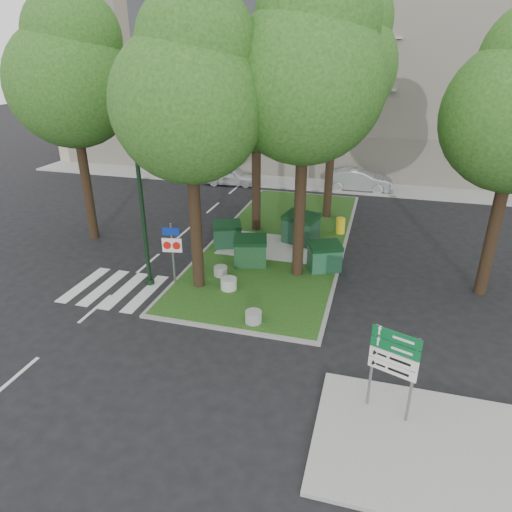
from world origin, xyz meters
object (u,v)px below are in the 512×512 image
(tree_median_near_left, at_px, (191,89))
(dumpster_b, at_px, (250,251))
(bollard_right, at_px, (253,317))
(directional_sign, at_px, (394,360))
(car_white, at_px, (230,176))
(bollard_mid, at_px, (229,284))
(car_silver, at_px, (359,180))
(bollard_left, at_px, (221,271))
(street_lamp, at_px, (140,186))
(traffic_sign_pole, at_px, (172,246))
(dumpster_d, at_px, (325,257))
(tree_median_near_right, at_px, (309,66))
(dumpster_c, at_px, (301,229))
(tree_median_mid, at_px, (259,87))
(litter_bin, at_px, (340,226))
(dumpster_a, at_px, (227,235))
(tree_median_far, at_px, (339,54))
(tree_street_left, at_px, (72,72))

(tree_median_near_left, bearing_deg, dumpster_b, 60.05)
(bollard_right, distance_m, directional_sign, 5.56)
(dumpster_b, distance_m, car_white, 13.31)
(bollard_mid, xyz_separation_m, car_silver, (3.78, 15.52, 0.37))
(bollard_left, relative_size, bollard_right, 0.97)
(bollard_left, bearing_deg, tree_median_near_left, -115.04)
(street_lamp, distance_m, traffic_sign_pole, 2.54)
(dumpster_d, bearing_deg, tree_median_near_right, -170.20)
(dumpster_c, height_order, street_lamp, street_lamp)
(dumpster_c, xyz_separation_m, directional_sign, (4.16, -10.47, 0.89))
(directional_sign, xyz_separation_m, car_silver, (-2.16, 20.64, -1.00))
(street_lamp, xyz_separation_m, car_white, (-1.63, 14.90, -3.34))
(tree_median_near_left, height_order, traffic_sign_pole, tree_median_near_left)
(tree_median_mid, height_order, dumpster_c, tree_median_mid)
(tree_median_mid, xyz_separation_m, street_lamp, (-2.59, -6.80, -3.00))
(tree_median_mid, relative_size, litter_bin, 12.64)
(car_white, bearing_deg, dumpster_c, -149.67)
(dumpster_a, xyz_separation_m, bollard_mid, (1.42, -3.96, -0.36))
(dumpster_c, bearing_deg, car_silver, 97.17)
(tree_median_near_right, xyz_separation_m, bollard_mid, (-2.37, -2.06, -7.65))
(tree_median_far, bearing_deg, dumpster_c, -100.56)
(tree_median_near_right, bearing_deg, directional_sign, -63.55)
(street_lamp, bearing_deg, tree_median_near_left, 8.13)
(dumpster_c, xyz_separation_m, dumpster_d, (1.50, -2.65, -0.12))
(tree_median_near_left, distance_m, car_silver, 17.51)
(dumpster_d, xyz_separation_m, street_lamp, (-6.50, -2.93, 3.28))
(tree_street_left, relative_size, dumpster_c, 5.98)
(traffic_sign_pole, height_order, car_white, traffic_sign_pole)
(bollard_left, xyz_separation_m, street_lamp, (-2.53, -1.24, 3.66))
(dumpster_c, relative_size, traffic_sign_pole, 0.72)
(bollard_right, relative_size, car_silver, 0.13)
(dumpster_c, xyz_separation_m, bollard_mid, (-1.78, -5.34, -0.48))
(tree_median_mid, distance_m, dumpster_d, 8.35)
(tree_median_mid, relative_size, street_lamp, 1.58)
(dumpster_a, relative_size, bollard_right, 2.77)
(tree_street_left, height_order, street_lamp, tree_street_left)
(directional_sign, bearing_deg, tree_median_near_left, 163.84)
(dumpster_a, bearing_deg, bollard_right, -86.44)
(tree_street_left, relative_size, dumpster_b, 6.95)
(tree_median_near_left, bearing_deg, bollard_right, -37.45)
(dumpster_b, relative_size, bollard_left, 2.91)
(litter_bin, relative_size, traffic_sign_pole, 0.31)
(dumpster_b, xyz_separation_m, litter_bin, (3.30, 4.74, -0.22))
(bollard_mid, height_order, litter_bin, litter_bin)
(bollard_right, height_order, bollard_mid, bollard_mid)
(tree_street_left, distance_m, bollard_mid, 11.50)
(tree_median_mid, relative_size, dumpster_a, 6.46)
(tree_median_near_right, relative_size, bollard_left, 21.12)
(bollard_left, bearing_deg, tree_median_far, 69.15)
(bollard_mid, xyz_separation_m, directional_sign, (5.94, -5.13, 1.37))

